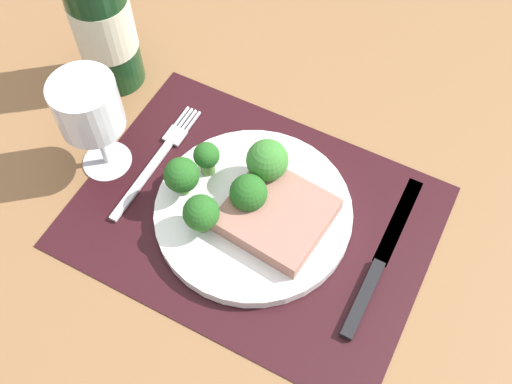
{
  "coord_description": "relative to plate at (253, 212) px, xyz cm",
  "views": [
    {
      "loc": [
        16.71,
        -31.24,
        62.94
      ],
      "look_at": [
        -0.82,
        2.25,
        1.9
      ],
      "focal_mm": 41.7,
      "sensor_mm": 36.0,
      "label": 1
    }
  ],
  "objects": [
    {
      "name": "ground_plane",
      "position": [
        0.0,
        0.0,
        -2.6
      ],
      "size": [
        140.0,
        110.0,
        3.0
      ],
      "primitive_type": "cube",
      "color": "brown"
    },
    {
      "name": "placemat",
      "position": [
        0.0,
        0.0,
        -0.95
      ],
      "size": [
        42.13,
        31.22,
        0.3
      ],
      "primitive_type": "cube",
      "color": "black",
      "rests_on": "ground_plane"
    },
    {
      "name": "steak",
      "position": [
        3.09,
        0.22,
        1.93
      ],
      "size": [
        12.47,
        11.97,
        2.27
      ],
      "primitive_type": "cube",
      "rotation": [
        0.0,
        0.0,
        -0.1
      ],
      "color": "#9E6B5B",
      "rests_on": "plate"
    },
    {
      "name": "broccoli_back_left",
      "position": [
        -7.53,
        2.32,
        3.66
      ],
      "size": [
        3.21,
        3.21,
        4.83
      ],
      "color": "#5B8942",
      "rests_on": "plate"
    },
    {
      "name": "knife",
      "position": [
        15.83,
        0.53,
        -0.5
      ],
      "size": [
        1.8,
        23.0,
        0.8
      ],
      "rotation": [
        0.0,
        0.0,
        0.01
      ],
      "color": "black",
      "rests_on": "placemat"
    },
    {
      "name": "broccoli_center",
      "position": [
        -0.62,
        -0.32,
        3.86
      ],
      "size": [
        4.42,
        4.42,
        5.41
      ],
      "color": "#5B8942",
      "rests_on": "plate"
    },
    {
      "name": "fork",
      "position": [
        -14.68,
        1.42,
        -0.55
      ],
      "size": [
        2.4,
        19.2,
        0.5
      ],
      "rotation": [
        0.0,
        0.0,
        0.01
      ],
      "color": "silver",
      "rests_on": "placemat"
    },
    {
      "name": "broccoli_near_fork",
      "position": [
        -0.57,
        4.62,
        4.62
      ],
      "size": [
        5.05,
        5.05,
        6.41
      ],
      "color": "#6B994C",
      "rests_on": "plate"
    },
    {
      "name": "broccoli_front_edge",
      "position": [
        -8.51,
        -1.68,
        4.31
      ],
      "size": [
        4.24,
        4.24,
        5.72
      ],
      "color": "#5B8942",
      "rests_on": "plate"
    },
    {
      "name": "plate",
      "position": [
        0.0,
        0.0,
        0.0
      ],
      "size": [
        23.69,
        23.69,
        1.6
      ],
      "primitive_type": "cylinder",
      "color": "white",
      "rests_on": "placemat"
    },
    {
      "name": "wine_bottle",
      "position": [
        -27.65,
        11.26,
        10.14
      ],
      "size": [
        7.93,
        7.93,
        31.68
      ],
      "color": "#143819",
      "rests_on": "ground_plane"
    },
    {
      "name": "broccoli_near_steak",
      "position": [
        -4.07,
        -4.83,
        3.95
      ],
      "size": [
        4.19,
        4.19,
        5.38
      ],
      "color": "#5B8942",
      "rests_on": "plate"
    },
    {
      "name": "wine_glass",
      "position": [
        -20.44,
        -1.47,
        9.19
      ],
      "size": [
        7.72,
        7.72,
        14.34
      ],
      "color": "silver",
      "rests_on": "ground_plane"
    }
  ]
}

